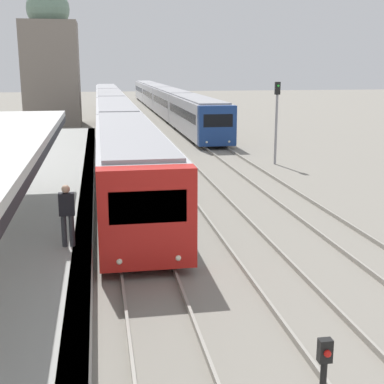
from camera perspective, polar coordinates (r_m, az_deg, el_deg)
name	(u,v)px	position (r m, az deg, el deg)	size (l,w,h in m)	color
person_on_platform	(67,212)	(14.33, -13.19, -2.06)	(0.40, 0.22, 1.66)	#2D2D33
train_near	(112,113)	(45.43, -8.49, 8.34)	(2.60, 64.06, 3.09)	red
train_far	(164,99)	(65.38, -3.06, 9.93)	(2.58, 60.12, 3.07)	navy
signal_post_near	(323,377)	(8.58, 13.85, -18.65)	(0.20, 0.21, 1.65)	black
signal_mast_far	(277,113)	(30.86, 9.02, 8.37)	(0.28, 0.29, 4.66)	gray
distant_domed_building	(51,61)	(53.55, -14.82, 13.32)	(5.12, 5.12, 12.64)	slate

